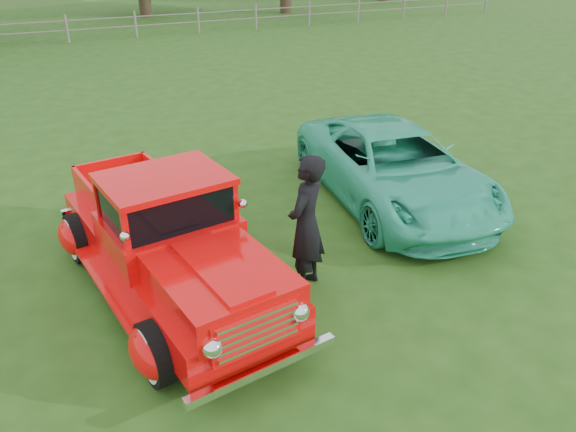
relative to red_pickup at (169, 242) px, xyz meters
name	(u,v)px	position (x,y,z in m)	size (l,w,h in m)	color
ground	(260,321)	(0.83, -1.13, -0.80)	(140.00, 140.00, 0.00)	#224412
fence_line	(67,29)	(0.83, 20.87, -0.19)	(48.00, 0.12, 1.20)	#6C655B
red_pickup	(169,242)	(0.00, 0.00, 0.00)	(2.75, 5.18, 1.78)	black
teal_sedan	(394,167)	(4.43, 1.14, -0.11)	(2.28, 4.95, 1.38)	#2DB68D
man	(306,224)	(1.72, -0.66, 0.20)	(0.72, 0.47, 1.98)	black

